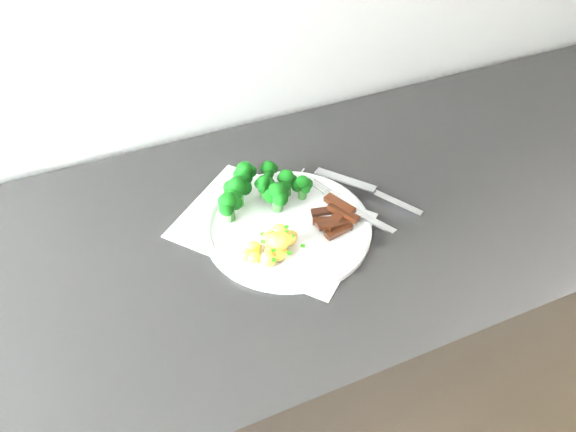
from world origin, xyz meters
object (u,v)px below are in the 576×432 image
object	(u,v)px
recipe_paper	(272,225)
potatoes	(276,243)
knife	(381,197)
fork	(353,209)
broccoli	(259,187)
beef_strips	(336,219)
plate	(288,226)
counter	(315,362)

from	to	relation	value
recipe_paper	potatoes	xyz separation A→B (m)	(-0.02, -0.06, 0.03)
knife	fork	bearing A→B (deg)	-165.14
broccoli	beef_strips	size ratio (longest dim) A/B	2.00
broccoli	potatoes	bearing A→B (deg)	-98.92
plate	broccoli	bearing A→B (deg)	107.69
broccoli	fork	distance (m)	0.16
fork	potatoes	bearing A→B (deg)	-168.92
counter	knife	size ratio (longest dim) A/B	13.40
plate	potatoes	bearing A→B (deg)	-131.33
potatoes	knife	size ratio (longest dim) A/B	0.56
plate	fork	distance (m)	0.11
broccoli	recipe_paper	bearing A→B (deg)	-89.24
potatoes	fork	size ratio (longest dim) A/B	0.58
plate	potatoes	size ratio (longest dim) A/B	2.75
broccoli	fork	xyz separation A→B (m)	(0.14, -0.09, -0.03)
beef_strips	recipe_paper	bearing A→B (deg)	154.08
counter	fork	bearing A→B (deg)	-23.29
recipe_paper	fork	xyz separation A→B (m)	(0.13, -0.03, 0.02)
knife	counter	bearing A→B (deg)	179.09
potatoes	knife	distance (m)	0.23
recipe_paper	potatoes	bearing A→B (deg)	-106.49
plate	knife	world-z (taller)	knife
beef_strips	knife	xyz separation A→B (m)	(0.10, 0.03, -0.01)
recipe_paper	plate	world-z (taller)	plate
plate	knife	size ratio (longest dim) A/B	1.53
potatoes	beef_strips	distance (m)	0.12
recipe_paper	knife	xyz separation A→B (m)	(0.20, -0.02, 0.01)
recipe_paper	beef_strips	distance (m)	0.11
broccoli	plate	bearing A→B (deg)	-72.31
beef_strips	potatoes	bearing A→B (deg)	-171.20
counter	plate	size ratio (longest dim) A/B	8.78
counter	recipe_paper	world-z (taller)	recipe_paper
broccoli	knife	xyz separation A→B (m)	(0.20, -0.07, -0.04)
counter	fork	size ratio (longest dim) A/B	13.90
broccoli	beef_strips	bearing A→B (deg)	-45.78
recipe_paper	beef_strips	world-z (taller)	beef_strips
plate	counter	bearing A→B (deg)	2.37
counter	fork	xyz separation A→B (m)	(0.04, -0.02, 0.48)
counter	broccoli	bearing A→B (deg)	143.31
counter	recipe_paper	bearing A→B (deg)	170.51
broccoli	knife	world-z (taller)	broccoli
counter	knife	bearing A→B (deg)	-0.91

